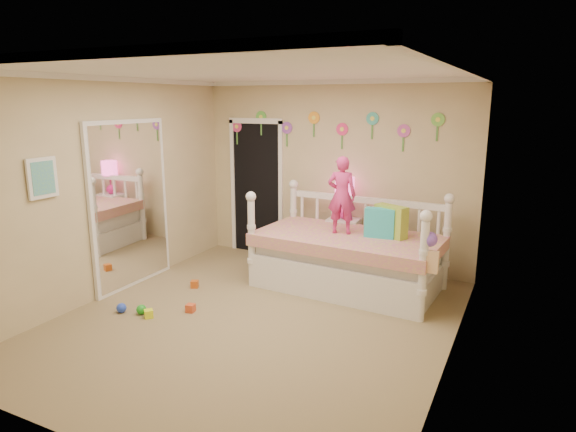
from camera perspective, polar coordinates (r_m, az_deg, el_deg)
The scene contains 18 objects.
floor at distance 5.53m, azimuth -3.76°, elevation -11.83°, with size 4.00×4.50×0.01m, color #7F684C.
ceiling at distance 5.03m, azimuth -4.22°, elevation 16.16°, with size 4.00×4.50×0.01m, color white.
back_wall at distance 7.13m, azimuth 5.17°, elevation 4.71°, with size 4.00×0.01×2.60m, color tan.
left_wall at distance 6.36m, azimuth -19.79°, elevation 2.99°, with size 0.01×4.50×2.60m, color tan.
right_wall at distance 4.49m, azimuth 18.71°, elevation -0.84°, with size 0.01×4.50×2.60m, color tan.
crown_molding at distance 5.03m, azimuth -4.21°, elevation 15.81°, with size 4.00×4.50×0.06m, color white, non-canonical shape.
daybed at distance 6.30m, azimuth 6.85°, elevation -2.72°, with size 2.30×1.24×1.25m, color white, non-canonical shape.
pillow_turquoise at distance 6.16m, azimuth 10.43°, elevation -0.79°, with size 0.36×0.13×0.36m, color #26B1C1.
pillow_lime at distance 6.21m, azimuth 11.65°, elevation -0.59°, with size 0.41×0.15×0.39m, color #99B838.
child at distance 6.23m, azimuth 6.14°, elevation 2.38°, with size 0.35×0.23×0.97m, color #D5307A.
nightstand at distance 7.08m, azimuth 6.31°, elevation -3.16°, with size 0.43×0.33×0.72m, color white.
table_lamp at distance 6.91m, azimuth 6.46°, elevation 2.80°, with size 0.27×0.27×0.58m.
closet_doorway at distance 7.69m, azimuth -3.64°, elevation 3.34°, with size 0.90×0.04×2.07m, color black.
flower_decals at distance 7.09m, azimuth 4.55°, elevation 9.88°, with size 3.40×0.02×0.50m, color #B2668C, non-canonical shape.
mirror_closet at distance 6.58m, azimuth -17.52°, elevation 1.26°, with size 0.07×1.30×2.10m, color white.
wall_picture at distance 5.72m, azimuth -26.22°, elevation 3.92°, with size 0.05×0.34×0.42m, color white.
hanging_bag at distance 5.45m, azimuth 15.73°, elevation -4.13°, with size 0.20×0.16×0.36m, color beige, non-canonical shape.
toy_scatter at distance 6.07m, azimuth -12.76°, elevation -9.27°, with size 0.80×1.30×0.11m, color #996666, non-canonical shape.
Camera 1 is at (2.54, -4.34, 2.32)m, focal length 31.19 mm.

